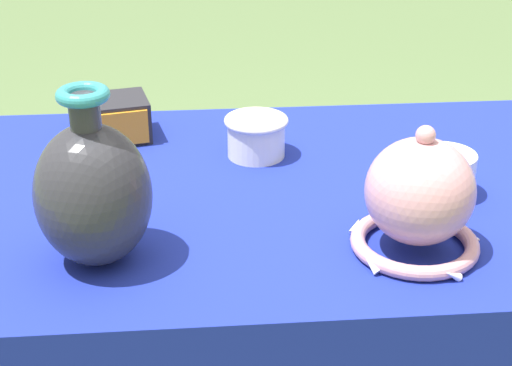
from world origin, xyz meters
TOP-DOWN VIEW (x-y plane):
  - display_table at (0.00, -0.02)m, footprint 1.35×0.74m
  - vase_tall_bulbous at (-0.30, -0.20)m, footprint 0.16×0.16m
  - vase_dome_bell at (0.15, -0.21)m, footprint 0.19×0.20m
  - mosaic_tile_box at (-0.31, 0.23)m, footprint 0.15×0.14m
  - pot_squat_porcelain at (0.24, -0.05)m, footprint 0.10×0.10m
  - cup_wide_ivory at (-0.05, 0.13)m, footprint 0.12×0.12m

SIDE VIEW (x-z plane):
  - display_table at x=0.00m, z-range 0.31..1.06m
  - pot_squat_porcelain at x=0.24m, z-range 0.76..0.83m
  - mosaic_tile_box at x=-0.31m, z-range 0.76..0.84m
  - cup_wide_ivory at x=-0.05m, z-range 0.76..0.84m
  - vase_dome_bell at x=0.15m, z-range 0.74..0.94m
  - vase_tall_bulbous at x=-0.30m, z-range 0.74..0.99m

